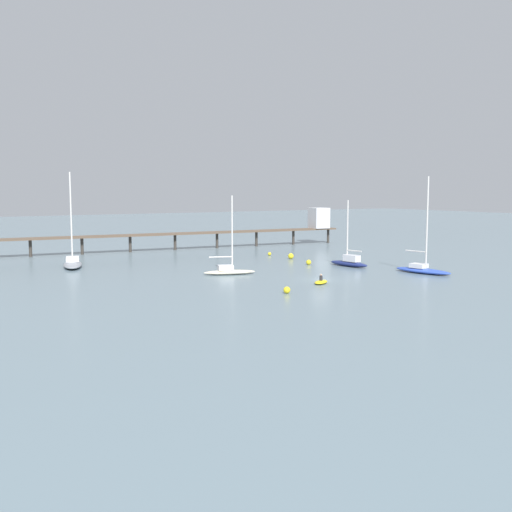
# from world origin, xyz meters

# --- Properties ---
(ground_plane) EXTENTS (400.00, 400.00, 0.00)m
(ground_plane) POSITION_xyz_m (0.00, 0.00, 0.00)
(ground_plane) COLOR slate
(pier) EXTENTS (67.72, 8.53, 7.16)m
(pier) POSITION_xyz_m (12.37, 41.68, 3.73)
(pier) COLOR brown
(pier) RESTS_ON ground_plane
(sailboat_blue) EXTENTS (3.67, 8.36, 12.58)m
(sailboat_blue) POSITION_xyz_m (14.87, -2.39, 0.67)
(sailboat_blue) COLOR #2D4CB7
(sailboat_blue) RESTS_ON ground_plane
(sailboat_cream) EXTENTS (7.00, 3.90, 10.13)m
(sailboat_cream) POSITION_xyz_m (-7.20, 9.91, 0.62)
(sailboat_cream) COLOR beige
(sailboat_cream) RESTS_ON ground_plane
(sailboat_navy) EXTENTS (2.56, 6.90, 9.39)m
(sailboat_navy) POSITION_xyz_m (11.37, 8.09, 0.72)
(sailboat_navy) COLOR navy
(sailboat_navy) RESTS_ON ground_plane
(sailboat_gray) EXTENTS (4.77, 9.05, 13.29)m
(sailboat_gray) POSITION_xyz_m (-22.34, 27.94, 0.71)
(sailboat_gray) COLOR gray
(sailboat_gray) RESTS_ON ground_plane
(dinghy_yellow) EXTENTS (3.06, 2.69, 1.14)m
(dinghy_yellow) POSITION_xyz_m (-1.82, -2.42, 0.21)
(dinghy_yellow) COLOR yellow
(dinghy_yellow) RESTS_ON ground_plane
(mooring_buoy_mid) EXTENTS (0.73, 0.73, 0.73)m
(mooring_buoy_mid) POSITION_xyz_m (-9.09, -5.98, 0.37)
(mooring_buoy_mid) COLOR yellow
(mooring_buoy_mid) RESTS_ON ground_plane
(mooring_buoy_far) EXTENTS (0.89, 0.89, 0.89)m
(mooring_buoy_far) POSITION_xyz_m (9.68, 20.19, 0.44)
(mooring_buoy_far) COLOR yellow
(mooring_buoy_far) RESTS_ON ground_plane
(mooring_buoy_inner) EXTENTS (0.56, 0.56, 0.56)m
(mooring_buoy_inner) POSITION_xyz_m (9.49, 26.07, 0.28)
(mooring_buoy_inner) COLOR yellow
(mooring_buoy_inner) RESTS_ON ground_plane
(mooring_buoy_near) EXTENTS (0.74, 0.74, 0.74)m
(mooring_buoy_near) POSITION_xyz_m (7.54, 12.62, 0.37)
(mooring_buoy_near) COLOR yellow
(mooring_buoy_near) RESTS_ON ground_plane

